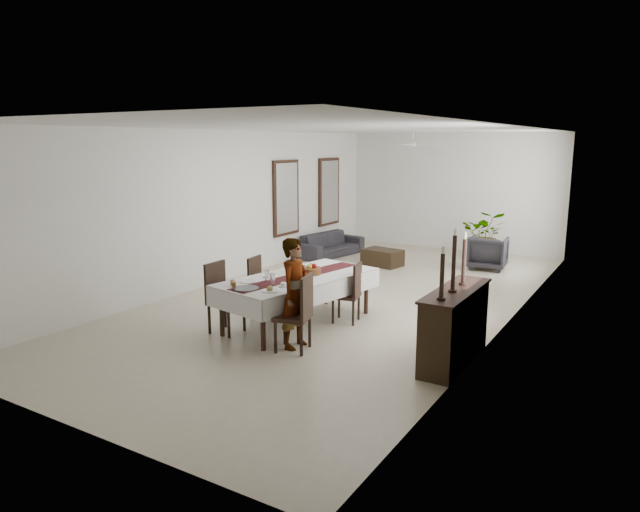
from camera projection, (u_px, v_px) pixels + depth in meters
The scene contains 87 objects.
floor at pixel (349, 298), 11.01m from camera, with size 6.00×12.00×0.00m, color beige.
ceiling at pixel (350, 128), 10.38m from camera, with size 6.00×12.00×0.02m, color silver.
wall_back at pixel (452, 192), 15.73m from camera, with size 6.00×0.02×3.20m, color white.
wall_front at pixel (64, 280), 5.66m from camera, with size 6.00×0.02×3.20m, color white.
wall_left at pixel (226, 206), 12.22m from camera, with size 0.02×12.00×3.20m, color white.
wall_right at pixel (514, 227), 9.17m from camera, with size 0.02×12.00×3.20m, color white.
dining_table_top at pixel (298, 279), 9.26m from camera, with size 1.06×2.56×0.05m, color black.
table_leg_fl at pixel (222, 313), 8.76m from camera, with size 0.07×0.07×0.75m, color black.
table_leg_fr at pixel (263, 326), 8.15m from camera, with size 0.07×0.07×0.75m, color black.
table_leg_bl at pixel (326, 284), 10.53m from camera, with size 0.07×0.07×0.75m, color black.
table_leg_br at pixel (366, 293), 9.92m from camera, with size 0.07×0.07×0.75m, color black.
tablecloth_top at pixel (298, 277), 9.26m from camera, with size 1.26×2.75×0.01m, color white.
tablecloth_drape_left at pixel (272, 280), 9.69m from camera, with size 0.01×2.75×0.32m, color white.
tablecloth_drape_right at pixel (327, 292), 8.88m from camera, with size 0.01×2.75×0.32m, color silver.
tablecloth_drape_near at pixel (233, 303), 8.29m from camera, with size 1.26×0.01×0.32m, color white.
tablecloth_drape_far at pixel (351, 272), 10.29m from camera, with size 1.26×0.01×0.32m, color white.
table_runner at pixel (298, 276), 9.25m from camera, with size 0.37×2.66×0.00m, color #55181C.
red_pitcher at pixel (293, 266), 9.52m from camera, with size 0.16×0.16×0.21m, color maroon.
pitcher_handle at pixel (290, 265), 9.58m from camera, with size 0.13×0.13×0.02m, color maroon.
wine_glass_near at pixel (273, 280), 8.65m from camera, with size 0.07×0.07×0.18m, color white.
wine_glass_mid at pixel (267, 276), 8.88m from camera, with size 0.07×0.07×0.18m, color white.
wine_glass_far at pixel (303, 271), 9.24m from camera, with size 0.07×0.07×0.18m, color white.
teacup_right at pixel (284, 285), 8.57m from camera, with size 0.10×0.10×0.06m, color white.
saucer_right at pixel (284, 286), 8.58m from camera, with size 0.16×0.16×0.01m, color silver.
teacup_left at pixel (268, 275), 9.19m from camera, with size 0.10×0.10×0.06m, color silver.
saucer_left at pixel (268, 277), 9.19m from camera, with size 0.16×0.16×0.01m, color silver.
plate_near_right at pixel (270, 291), 8.32m from camera, with size 0.26×0.26×0.02m, color white.
bread_near_right at pixel (270, 289), 8.32m from camera, with size 0.10×0.10×0.10m, color tan.
plate_near_left at pixel (248, 281), 8.88m from camera, with size 0.26×0.26×0.02m, color white.
plate_far_left at pixel (308, 267), 9.90m from camera, with size 0.26×0.26×0.02m, color white.
serving_tray at pixel (246, 289), 8.44m from camera, with size 0.38×0.38×0.02m, color #434448.
jam_jar_a at pixel (234, 284), 8.56m from camera, with size 0.07×0.07×0.08m, color brown.
jam_jar_b at pixel (233, 282), 8.68m from camera, with size 0.07×0.07×0.08m, color brown.
fruit_basket at pixel (312, 271), 9.40m from camera, with size 0.32×0.32×0.11m, color brown.
fruit_red at pixel (314, 266), 9.38m from camera, with size 0.10×0.10×0.10m, color maroon.
fruit_green at pixel (311, 265), 9.44m from camera, with size 0.09×0.09×0.09m, color olive.
fruit_yellow at pixel (309, 267), 9.35m from camera, with size 0.09×0.09×0.09m, color gold.
chair_right_near_seat at pixel (293, 317), 8.14m from camera, with size 0.47×0.47×0.05m, color black.
chair_right_near_leg_fl at pixel (301, 340), 7.96m from camera, with size 0.05×0.05×0.47m, color black.
chair_right_near_leg_fr at pixel (310, 332), 8.32m from camera, with size 0.05×0.05×0.47m, color black.
chair_right_near_leg_bl at pixel (275, 338), 8.07m from camera, with size 0.05×0.05×0.47m, color black.
chair_right_near_leg_br at pixel (285, 329), 8.43m from camera, with size 0.05×0.05×0.47m, color black.
chair_right_near_back at pixel (307, 297), 8.02m from camera, with size 0.47×0.04×0.60m, color black.
chair_right_far_seat at pixel (346, 296), 9.46m from camera, with size 0.42×0.42×0.05m, color black.
chair_right_far_leg_fl at pixel (353, 313), 9.29m from camera, with size 0.04×0.04×0.42m, color black.
chair_right_far_leg_fr at pixel (359, 308), 9.61m from camera, with size 0.04×0.04×0.42m, color black.
chair_right_far_leg_bl at pixel (333, 311), 9.40m from camera, with size 0.04×0.04×0.42m, color black.
chair_right_far_leg_br at pixel (339, 306), 9.72m from camera, with size 0.04×0.04×0.42m, color black.
chair_right_far_back at pixel (358, 280), 9.34m from camera, with size 0.42×0.04×0.54m, color black.
chair_left_near_seat at pixel (226, 302), 8.90m from camera, with size 0.47×0.47×0.05m, color black.
chair_left_near_leg_fl at pixel (225, 313), 9.21m from camera, with size 0.05×0.05×0.47m, color black.
chair_left_near_leg_fr at pixel (209, 320), 8.89m from camera, with size 0.05×0.05×0.47m, color black.
chair_left_near_leg_bl at pixel (244, 317), 9.02m from camera, with size 0.05×0.05×0.47m, color black.
chair_left_near_leg_br at pixel (229, 323), 8.70m from camera, with size 0.05×0.05×0.47m, color black.
chair_left_near_back at pixel (215, 281), 8.95m from camera, with size 0.47×0.04×0.60m, color black.
chair_left_far_seat at pixel (265, 290), 9.80m from camera, with size 0.43×0.43×0.05m, color black.
chair_left_far_leg_fl at pixel (261, 300), 10.08m from camera, with size 0.04×0.04×0.43m, color black.
chair_left_far_leg_fr at pixel (251, 305), 9.76m from camera, with size 0.04×0.04×0.43m, color black.
chair_left_far_leg_bl at pixel (279, 302), 9.94m from camera, with size 0.04×0.04×0.43m, color black.
chair_left_far_leg_br at pixel (269, 307), 9.62m from camera, with size 0.04×0.04×0.43m, color black.
chair_left_far_back at pixel (255, 272), 9.82m from camera, with size 0.43×0.04×0.55m, color black.
woman at pixel (295, 293), 8.21m from camera, with size 0.59×0.39×1.62m, color #919498.
sideboard_body at pixel (455, 327), 7.69m from camera, with size 0.44×1.65×0.99m, color black.
sideboard_top at pixel (456, 290), 7.59m from camera, with size 0.49×1.72×0.03m, color black.
candlestick_near_base at pixel (441, 299), 7.07m from camera, with size 0.11×0.11×0.03m, color black.
candlestick_near_shaft at pixel (442, 276), 7.02m from camera, with size 0.06×0.06×0.55m, color black.
candlestick_near_candle at pixel (443, 250), 6.95m from camera, with size 0.04×0.04×0.09m, color beige.
candlestick_mid_base at pixel (452, 291), 7.44m from camera, with size 0.11×0.11×0.03m, color black.
candlestick_mid_shaft at pixel (454, 263), 7.37m from camera, with size 0.06×0.06×0.72m, color black.
candlestick_mid_candle at pixel (455, 232), 7.29m from camera, with size 0.04×0.04×0.09m, color white.
candlestick_far_base at pixel (463, 284), 7.82m from camera, with size 0.11×0.11×0.03m, color black.
candlestick_far_shaft at pixel (464, 261), 7.75m from camera, with size 0.06×0.06×0.61m, color black.
candlestick_far_candle at pixel (465, 236), 7.68m from camera, with size 0.04×0.04×0.09m, color beige.
sofa at pixel (330, 244), 15.06m from camera, with size 2.04×0.80×0.59m, color #2E2A30.
armchair at pixel (488, 253), 13.44m from camera, with size 0.83×0.85×0.78m, color #29262B.
coffee_table at pixel (382, 257), 13.83m from camera, with size 0.90×0.60×0.40m, color black.
potted_plant at pixel (484, 235), 14.56m from camera, with size 1.13×0.98×1.25m, color #365E25.
mirror_frame_near at pixel (286, 198), 14.04m from camera, with size 0.06×1.05×1.85m, color black.
mirror_glass_near at pixel (287, 198), 14.02m from camera, with size 0.01×0.90×1.70m, color silver.
mirror_frame_far at pixel (329, 192), 15.80m from camera, with size 0.06×1.05×1.85m, color black.
mirror_glass_far at pixel (330, 192), 15.79m from camera, with size 0.01×0.90×1.70m, color silver.
fan_rod at pixel (413, 135), 12.92m from camera, with size 0.04×0.04×0.20m, color silver.
fan_hub at pixel (413, 144), 12.96m from camera, with size 0.16×0.16×0.08m, color white.
fan_blade_n at pixel (418, 144), 13.25m from camera, with size 0.10×0.55×0.01m, color silver.
fan_blade_s at pixel (407, 144), 12.66m from camera, with size 0.10×0.55×0.01m, color silver.
fan_blade_e at pixel (427, 144), 12.78m from camera, with size 0.55×0.10×0.01m, color silver.
fan_blade_w at pixel (398, 144), 13.14m from camera, with size 0.55×0.10×0.01m, color silver.
Camera 1 is at (5.03, -9.39, 2.95)m, focal length 32.00 mm.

